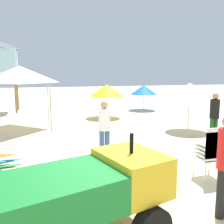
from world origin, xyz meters
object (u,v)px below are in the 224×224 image
object	(u,v)px
utility_cart	(83,192)
stacked_plastic_chairs	(211,148)
popup_canopy	(19,74)
beach_umbrella_far	(190,90)
cooler_box	(100,167)
beach_umbrella_left	(107,90)
lifeguard_near_center	(104,125)
lifeguard_tower	(1,61)
lifeguard_far_right	(214,114)
beach_umbrella_mid	(144,90)

from	to	relation	value
utility_cart	stacked_plastic_chairs	bearing A→B (deg)	24.35
popup_canopy	beach_umbrella_far	distance (m)	7.31
beach_umbrella_far	cooler_box	distance (m)	6.19
stacked_plastic_chairs	beach_umbrella_left	bearing A→B (deg)	90.60
lifeguard_near_center	cooler_box	xyz separation A→B (m)	(-0.43, -1.19, -0.74)
utility_cart	popup_canopy	bearing A→B (deg)	98.21
stacked_plastic_chairs	lifeguard_tower	distance (m)	13.66
lifeguard_near_center	cooler_box	bearing A→B (deg)	-109.83
lifeguard_tower	popup_canopy	bearing A→B (deg)	-75.66
utility_cart	lifeguard_far_right	distance (m)	6.70
cooler_box	utility_cart	bearing A→B (deg)	-109.17
beach_umbrella_left	beach_umbrella_far	xyz separation A→B (m)	(2.50, -3.99, 0.23)
beach_umbrella_far	cooler_box	size ratio (longest dim) A/B	4.43
utility_cart	stacked_plastic_chairs	distance (m)	3.49
beach_umbrella_far	popup_canopy	bearing A→B (deg)	159.54
lifeguard_near_center	popup_canopy	size ratio (longest dim) A/B	0.60
lifeguard_far_right	cooler_box	distance (m)	4.89
lifeguard_near_center	beach_umbrella_mid	distance (m)	9.77
lifeguard_near_center	stacked_plastic_chairs	bearing A→B (deg)	-47.30
beach_umbrella_left	beach_umbrella_far	world-z (taller)	beach_umbrella_far
popup_canopy	utility_cart	bearing A→B (deg)	-81.79
lifeguard_tower	lifeguard_near_center	bearing A→B (deg)	-69.46
popup_canopy	cooler_box	world-z (taller)	popup_canopy
beach_umbrella_left	popup_canopy	bearing A→B (deg)	-161.52
utility_cart	stacked_plastic_chairs	xyz separation A→B (m)	(3.18, 1.44, -0.09)
stacked_plastic_chairs	beach_umbrella_far	size ratio (longest dim) A/B	0.60
lifeguard_far_right	beach_umbrella_far	world-z (taller)	beach_umbrella_far
lifeguard_far_right	lifeguard_near_center	bearing A→B (deg)	-172.77
lifeguard_tower	stacked_plastic_chairs	bearing A→B (deg)	-64.86
lifeguard_near_center	lifeguard_tower	xyz separation A→B (m)	(-3.77, 10.07, 2.20)
lifeguard_tower	cooler_box	bearing A→B (deg)	-73.44
utility_cart	lifeguard_near_center	distance (m)	3.75
lifeguard_tower	beach_umbrella_mid	xyz separation A→B (m)	(8.68, -1.63, -1.82)
lifeguard_far_right	lifeguard_tower	distance (m)	12.55
lifeguard_near_center	beach_umbrella_far	size ratio (longest dim) A/B	0.82
lifeguard_tower	beach_umbrella_far	size ratio (longest dim) A/B	2.14
utility_cart	lifeguard_near_center	size ratio (longest dim) A/B	1.71
cooler_box	beach_umbrella_left	bearing A→B (deg)	73.40
lifeguard_far_right	beach_umbrella_left	world-z (taller)	beach_umbrella_left
lifeguard_tower	beach_umbrella_mid	world-z (taller)	lifeguard_tower
lifeguard_far_right	cooler_box	world-z (taller)	lifeguard_far_right
utility_cart	popup_canopy	xyz separation A→B (m)	(-1.23, 8.54, 1.55)
beach_umbrella_far	lifeguard_near_center	bearing A→B (deg)	-150.54
lifeguard_near_center	beach_umbrella_left	world-z (taller)	beach_umbrella_left
lifeguard_far_right	beach_umbrella_mid	xyz separation A→B (m)	(0.82, 7.93, 0.32)
stacked_plastic_chairs	popup_canopy	bearing A→B (deg)	121.88
lifeguard_near_center	popup_canopy	xyz separation A→B (m)	(-2.48, 5.00, 1.40)
stacked_plastic_chairs	lifeguard_far_right	world-z (taller)	lifeguard_far_right
lifeguard_tower	beach_umbrella_mid	size ratio (longest dim) A/B	2.42
beach_umbrella_left	beach_umbrella_far	distance (m)	4.71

